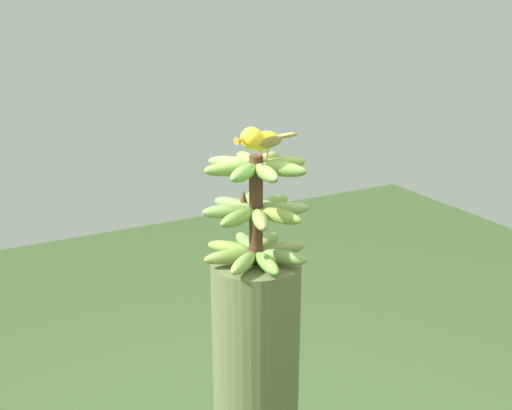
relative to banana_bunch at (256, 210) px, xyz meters
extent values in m
cylinder|color=#4C2D1E|center=(0.00, 0.00, 0.00)|extent=(0.04, 0.04, 0.33)
ellipsoid|color=#6CA23F|center=(0.09, -0.01, -0.14)|extent=(0.16, 0.06, 0.04)
ellipsoid|color=olive|center=(0.07, 0.05, -0.14)|extent=(0.15, 0.13, 0.04)
ellipsoid|color=olive|center=(0.01, 0.09, -0.14)|extent=(0.06, 0.16, 0.04)
ellipsoid|color=olive|center=(-0.05, 0.07, -0.14)|extent=(0.13, 0.15, 0.04)
ellipsoid|color=#6E9149|center=(-0.09, 0.01, -0.14)|extent=(0.16, 0.06, 0.04)
ellipsoid|color=#7AA23C|center=(-0.07, -0.05, -0.14)|extent=(0.15, 0.13, 0.04)
ellipsoid|color=olive|center=(-0.01, -0.09, -0.14)|extent=(0.06, 0.16, 0.04)
ellipsoid|color=#7DA048|center=(0.06, -0.07, -0.14)|extent=(0.13, 0.15, 0.04)
ellipsoid|color=olive|center=(0.08, -0.03, 0.00)|extent=(0.16, 0.09, 0.04)
ellipsoid|color=olive|center=(0.08, 0.04, 0.00)|extent=(0.16, 0.10, 0.04)
ellipsoid|color=#7B994C|center=(0.03, 0.08, 0.00)|extent=(0.09, 0.16, 0.04)
ellipsoid|color=olive|center=(-0.04, 0.08, 0.00)|extent=(0.10, 0.16, 0.04)
ellipsoid|color=olive|center=(-0.08, 0.03, 0.00)|extent=(0.16, 0.09, 0.04)
ellipsoid|color=#71A148|center=(-0.08, -0.04, 0.00)|extent=(0.16, 0.10, 0.04)
ellipsoid|color=olive|center=(-0.03, -0.08, 0.00)|extent=(0.09, 0.16, 0.04)
ellipsoid|color=olive|center=(0.04, -0.08, 0.00)|extent=(0.10, 0.16, 0.04)
ellipsoid|color=olive|center=(-0.05, 0.06, 0.14)|extent=(0.13, 0.15, 0.04)
ellipsoid|color=olive|center=(-0.08, 0.01, 0.14)|extent=(0.16, 0.06, 0.04)
ellipsoid|color=olive|center=(-0.06, -0.05, 0.14)|extent=(0.15, 0.13, 0.04)
ellipsoid|color=olive|center=(-0.01, -0.08, 0.14)|extent=(0.06, 0.16, 0.04)
ellipsoid|color=#6CA344|center=(0.05, -0.06, 0.14)|extent=(0.13, 0.15, 0.04)
ellipsoid|color=olive|center=(0.08, -0.01, 0.14)|extent=(0.16, 0.06, 0.04)
ellipsoid|color=olive|center=(0.06, 0.05, 0.14)|extent=(0.15, 0.13, 0.04)
ellipsoid|color=olive|center=(0.01, 0.08, 0.14)|extent=(0.06, 0.16, 0.04)
cone|color=brown|center=(-0.04, -0.02, 0.02)|extent=(0.04, 0.04, 0.06)
cylinder|color=#C68933|center=(0.01, 0.01, 0.18)|extent=(0.01, 0.01, 0.02)
cylinder|color=#C68933|center=(0.03, 0.02, 0.18)|extent=(0.01, 0.00, 0.02)
ellipsoid|color=yellow|center=(0.02, 0.02, 0.21)|extent=(0.07, 0.11, 0.05)
ellipsoid|color=olive|center=(-0.01, 0.01, 0.21)|extent=(0.03, 0.08, 0.03)
ellipsoid|color=olive|center=(0.04, 0.03, 0.21)|extent=(0.03, 0.08, 0.03)
cube|color=olive|center=(0.00, 0.10, 0.22)|extent=(0.04, 0.07, 0.01)
sphere|color=yellow|center=(0.03, -0.03, 0.23)|extent=(0.06, 0.06, 0.06)
sphere|color=black|center=(0.06, -0.03, 0.23)|extent=(0.01, 0.01, 0.01)
cone|color=orange|center=(0.04, -0.07, 0.23)|extent=(0.03, 0.04, 0.02)
camera|label=1|loc=(1.55, -0.83, 0.59)|focal=43.67mm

